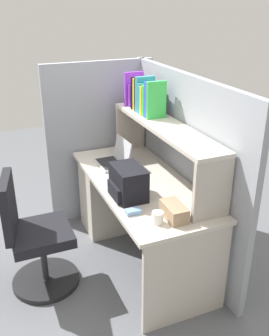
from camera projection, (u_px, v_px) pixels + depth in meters
name	position (u px, v px, depth m)	size (l,w,h in m)	color
ground_plane	(140.00, 256.00, 3.36)	(8.00, 8.00, 0.00)	#595B60
desk	(123.00, 195.00, 3.53)	(1.60, 0.70, 0.73)	beige
cubicle_partition_rear	(182.00, 168.00, 3.18)	(1.84, 0.05, 1.55)	gray
cubicle_partition_left	(101.00, 142.00, 3.74)	(0.05, 1.06, 1.55)	gray
overhead_hutch	(164.00, 136.00, 2.99)	(1.44, 0.28, 0.45)	#B3A99C
reference_books_on_shelf	(145.00, 96.00, 3.21)	(0.48, 0.19, 0.30)	purple
laptop	(115.00, 159.00, 3.35)	(0.32, 0.26, 0.22)	#B7BABF
backpack	(128.00, 183.00, 2.77)	(0.30, 0.23, 0.24)	black
computer_mouse	(133.00, 212.00, 2.59)	(0.06, 0.10, 0.03)	#7299C6
paper_cup	(158.00, 218.00, 2.48)	(0.08, 0.08, 0.08)	white
tissue_box	(174.00, 211.00, 2.53)	(0.22, 0.12, 0.10)	#9E7F60
snack_canister	(129.00, 169.00, 3.10)	(0.10, 0.10, 0.13)	navy
office_chair	(34.00, 241.00, 2.88)	(0.52, 0.52, 0.93)	black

